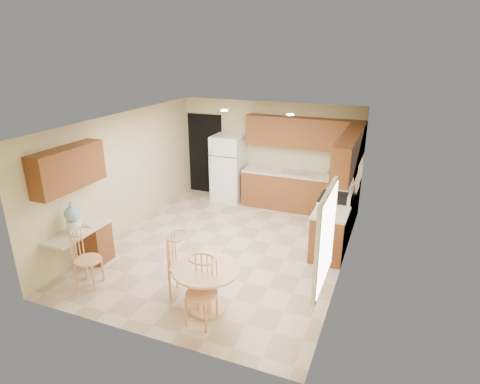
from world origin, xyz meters
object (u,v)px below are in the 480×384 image
at_px(chair_desk, 82,255).
at_px(water_crock, 73,219).
at_px(dining_table, 207,283).
at_px(refrigerator, 228,169).
at_px(chair_table_b, 198,290).
at_px(chair_table_a, 179,262).
at_px(stove, 335,218).

relative_size(chair_desk, water_crock, 1.81).
bearing_deg(dining_table, refrigerator, 109.41).
bearing_deg(chair_table_b, refrigerator, -67.73).
height_order(chair_table_a, chair_table_b, chair_table_a).
bearing_deg(chair_table_a, water_crock, -101.66).
distance_m(refrigerator, water_crock, 4.29).
bearing_deg(stove, dining_table, -113.56).
distance_m(chair_table_b, water_crock, 2.71).
bearing_deg(dining_table, stove, 66.44).
distance_m(refrigerator, chair_table_b, 4.96).
relative_size(stove, dining_table, 1.10).
relative_size(dining_table, chair_table_a, 0.96).
bearing_deg(chair_desk, chair_table_a, 89.78).
bearing_deg(dining_table, chair_table_b, -82.42).
distance_m(chair_table_a, water_crock, 2.06).
xyz_separation_m(chair_desk, water_crock, (-0.45, 0.35, 0.42)).
bearing_deg(chair_table_a, refrigerator, -178.09).
bearing_deg(water_crock, chair_desk, -38.06).
relative_size(refrigerator, water_crock, 3.11).
bearing_deg(refrigerator, dining_table, -70.59).
xyz_separation_m(dining_table, water_crock, (-2.57, 0.17, 0.53)).
distance_m(chair_desk, water_crock, 0.71).
relative_size(refrigerator, chair_desk, 1.72).
xyz_separation_m(refrigerator, chair_table_a, (0.97, -4.17, -0.21)).
xyz_separation_m(chair_table_a, chair_desk, (-1.57, -0.34, -0.04)).
height_order(refrigerator, chair_table_a, refrigerator).
bearing_deg(stove, chair_table_a, -122.81).
xyz_separation_m(chair_table_a, water_crock, (-2.02, 0.02, 0.38)).
bearing_deg(stove, chair_desk, -136.60).
height_order(dining_table, chair_table_b, chair_table_b).
relative_size(dining_table, water_crock, 1.84).
bearing_deg(dining_table, water_crock, 176.29).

